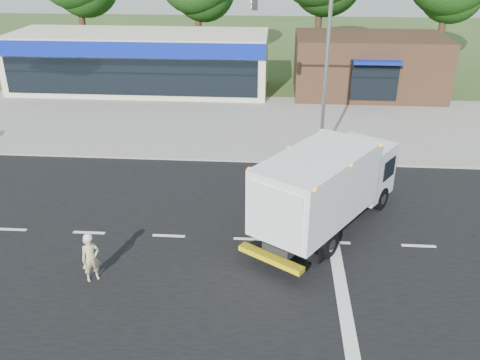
# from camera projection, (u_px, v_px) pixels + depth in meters

# --- Properties ---
(ground) EXTENTS (120.00, 120.00, 0.00)m
(ground) POSITION_uv_depth(u_px,v_px,m) (250.00, 239.00, 18.43)
(ground) COLOR #385123
(ground) RESTS_ON ground
(road_asphalt) EXTENTS (60.00, 14.00, 0.02)m
(road_asphalt) POSITION_uv_depth(u_px,v_px,m) (250.00, 239.00, 18.43)
(road_asphalt) COLOR black
(road_asphalt) RESTS_ON ground
(sidewalk) EXTENTS (60.00, 2.40, 0.12)m
(sidewalk) POSITION_uv_depth(u_px,v_px,m) (259.00, 153.00, 25.79)
(sidewalk) COLOR gray
(sidewalk) RESTS_ON ground
(parking_apron) EXTENTS (60.00, 9.00, 0.02)m
(parking_apron) POSITION_uv_depth(u_px,v_px,m) (263.00, 117.00, 31.04)
(parking_apron) COLOR gray
(parking_apron) RESTS_ON ground
(lane_markings) EXTENTS (55.20, 7.00, 0.01)m
(lane_markings) POSITION_uv_depth(u_px,v_px,m) (288.00, 262.00, 17.12)
(lane_markings) COLOR silver
(lane_markings) RESTS_ON road_asphalt
(ems_box_truck) EXTENTS (6.01, 7.40, 3.28)m
(ems_box_truck) POSITION_uv_depth(u_px,v_px,m) (327.00, 184.00, 18.28)
(ems_box_truck) COLOR black
(ems_box_truck) RESTS_ON ground
(emergency_worker) EXTENTS (0.69, 0.64, 1.70)m
(emergency_worker) POSITION_uv_depth(u_px,v_px,m) (91.00, 257.00, 15.92)
(emergency_worker) COLOR tan
(emergency_worker) RESTS_ON ground
(retail_strip_mall) EXTENTS (18.00, 6.20, 4.00)m
(retail_strip_mall) POSITION_uv_depth(u_px,v_px,m) (140.00, 61.00, 36.13)
(retail_strip_mall) COLOR beige
(retail_strip_mall) RESTS_ON ground
(brown_storefront) EXTENTS (10.00, 6.70, 4.00)m
(brown_storefront) POSITION_uv_depth(u_px,v_px,m) (368.00, 65.00, 35.10)
(brown_storefront) COLOR #382316
(brown_storefront) RESTS_ON ground
(traffic_signal_pole) EXTENTS (3.51, 0.25, 8.00)m
(traffic_signal_pole) POSITION_uv_depth(u_px,v_px,m) (312.00, 60.00, 23.01)
(traffic_signal_pole) COLOR gray
(traffic_signal_pole) RESTS_ON ground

